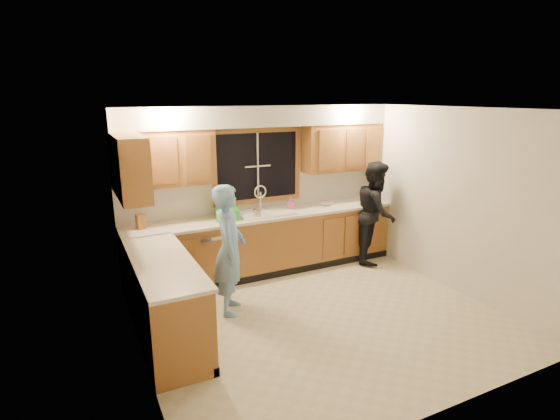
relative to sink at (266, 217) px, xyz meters
The scene contains 26 objects.
floor 1.82m from the sink, 90.00° to the right, with size 4.20×4.20×0.00m, color beige.
ceiling 2.29m from the sink, 90.00° to the right, with size 4.20×4.20×0.00m, color silver.
wall_back 0.49m from the sink, 90.00° to the left, with size 4.20×4.20×0.00m, color silver.
wall_left 2.67m from the sink, 142.62° to the right, with size 3.80×3.80×0.00m, color silver.
wall_right 2.67m from the sink, 37.38° to the right, with size 3.80×3.80×0.00m, color silver.
base_cabinets_back 0.42m from the sink, 90.00° to the right, with size 4.20×0.60×0.88m, color #9F652E.
base_cabinets_left 2.23m from the sink, 145.12° to the right, with size 0.60×1.90×0.88m, color #9F652E.
countertop_back 0.04m from the sink, 90.00° to the right, with size 4.20×0.63×0.04m, color #ECE0C6.
countertop_left 2.18m from the sink, 144.90° to the right, with size 0.63×1.90×0.04m, color #ECE0C6.
upper_cabinets_left 1.72m from the sink, behind, with size 1.35×0.33×0.75m, color #9F652E.
upper_cabinets_right 1.72m from the sink, ahead, with size 1.35×0.33×0.75m, color #9F652E.
upper_cabinets_return 2.21m from the sink, 165.94° to the right, with size 0.33×0.90×0.75m, color #9F652E.
soffit 1.49m from the sink, 90.00° to the left, with size 4.20×0.35×0.30m, color silver.
window_frame 0.79m from the sink, 90.00° to the left, with size 1.44×0.03×1.14m.
sink is the anchor object (origin of this frame).
dishwasher 0.96m from the sink, behind, with size 0.60×0.56×0.82m, color silver.
stove 2.60m from the sink, 134.61° to the right, with size 0.58×0.75×0.90m, color silver.
man 1.35m from the sink, 133.53° to the right, with size 0.59×0.39×1.63m, color #74A1DB.
woman 1.82m from the sink, 11.76° to the right, with size 0.80×0.62×1.64m, color black.
knife_block 1.81m from the sink, behind, with size 0.11×0.09×0.20m, color #985D29.
cutting_board 0.65m from the sink, 165.90° to the left, with size 0.31×0.02×0.42m, color tan.
dish_crate 0.63m from the sink, behind, with size 0.32×0.30×0.15m, color green.
soap_bottle 0.48m from the sink, ahead, with size 0.09×0.09×0.20m, color #D9528B.
bowl 1.09m from the sink, ahead, with size 0.19×0.19×0.05m, color silver.
can_left 0.29m from the sink, 148.61° to the right, with size 0.07×0.07×0.13m, color beige.
can_right 0.28m from the sink, 136.01° to the right, with size 0.07×0.07×0.12m, color beige.
Camera 1 is at (-2.59, -4.16, 2.65)m, focal length 28.00 mm.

